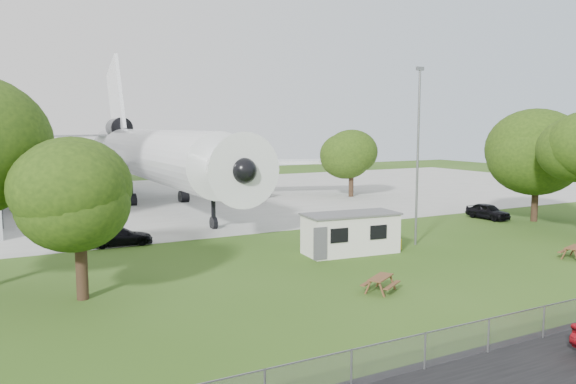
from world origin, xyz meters
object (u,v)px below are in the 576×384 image
airliner (155,154)px  site_cabin (351,233)px  picnic_west (380,292)px  picnic_east (574,259)px

airliner → site_cabin: 30.28m
site_cabin → picnic_west: (-3.56, -7.79, -1.31)m
picnic_west → site_cabin: bearing=34.1°
picnic_east → picnic_west: bearing=163.7°
picnic_west → picnic_east: 14.93m
site_cabin → picnic_west: bearing=-114.6°
airliner → picnic_east: airliner is taller
airliner → picnic_west: airliner is taller
picnic_east → airliner: bearing=97.3°
picnic_west → picnic_east: same height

